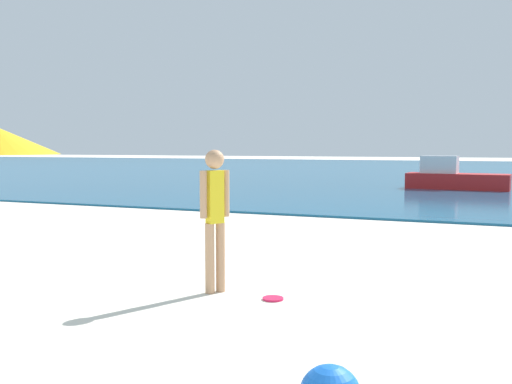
{
  "coord_description": "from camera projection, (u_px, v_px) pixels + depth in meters",
  "views": [
    {
      "loc": [
        3.29,
        0.6,
        1.8
      ],
      "look_at": [
        0.04,
        8.33,
        1.13
      ],
      "focal_mm": 40.12,
      "sensor_mm": 36.0,
      "label": 1
    }
  ],
  "objects": [
    {
      "name": "water",
      "position": [
        447.0,
        171.0,
        41.78
      ],
      "size": [
        160.0,
        60.0,
        0.06
      ],
      "primitive_type": "cube",
      "color": "#14567F",
      "rests_on": "ground"
    },
    {
      "name": "person_standing",
      "position": [
        215.0,
        212.0,
        6.98
      ],
      "size": [
        0.26,
        0.36,
        1.76
      ],
      "rotation": [
        0.0,
        0.0,
        4.15
      ],
      "color": "tan",
      "rests_on": "ground"
    },
    {
      "name": "frisbee",
      "position": [
        273.0,
        299.0,
        6.72
      ],
      "size": [
        0.25,
        0.25,
        0.03
      ],
      "primitive_type": "cylinder",
      "color": "#E51E4C",
      "rests_on": "ground"
    },
    {
      "name": "boat_near",
      "position": [
        453.0,
        178.0,
        23.41
      ],
      "size": [
        4.06,
        1.55,
        1.35
      ],
      "rotation": [
        0.0,
        0.0,
        -0.07
      ],
      "color": "red",
      "rests_on": "water"
    }
  ]
}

